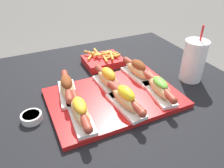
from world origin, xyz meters
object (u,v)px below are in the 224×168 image
hot_dog_5 (138,70)px  fries_basket (103,61)px  hot_dog_0 (80,111)px  hot_dog_1 (125,99)px  hot_dog_3 (67,87)px  hot_dog_4 (108,79)px  serving_tray (114,98)px  sauce_bowl (32,117)px  hot_dog_2 (160,87)px  drink_cup (194,61)px

hot_dog_5 → fries_basket: size_ratio=1.23×
hot_dog_0 → hot_dog_1: 0.15m
fries_basket → hot_dog_3: bearing=-138.7°
hot_dog_1 → hot_dog_3: bearing=134.8°
hot_dog_1 → hot_dog_4: (0.00, 0.14, -0.00)m
serving_tray → hot_dog_0: size_ratio=2.20×
serving_tray → hot_dog_0: 0.17m
serving_tray → hot_dog_3: bearing=152.5°
sauce_bowl → serving_tray: bearing=-2.7°
serving_tray → hot_dog_3: 0.18m
hot_dog_0 → hot_dog_2: size_ratio=1.01×
hot_dog_2 → drink_cup: (0.21, 0.06, 0.04)m
drink_cup → hot_dog_0: bearing=-172.6°
sauce_bowl → hot_dog_0: bearing=-30.8°
serving_tray → hot_dog_2: (0.15, -0.06, 0.04)m
hot_dog_0 → hot_dog_5: size_ratio=1.00×
hot_dog_1 → fries_basket: 0.37m
serving_tray → hot_dog_2: 0.17m
serving_tray → hot_dog_3: hot_dog_3 is taller
hot_dog_5 → drink_cup: bearing=-21.5°
hot_dog_3 → sauce_bowl: hot_dog_3 is taller
hot_dog_0 → hot_dog_4: hot_dog_4 is taller
hot_dog_1 → fries_basket: hot_dog_1 is taller
hot_dog_4 → hot_dog_3: bearing=174.1°
hot_dog_1 → hot_dog_2: hot_dog_1 is taller
serving_tray → drink_cup: drink_cup is taller
hot_dog_5 → drink_cup: (0.21, -0.08, 0.03)m
hot_dog_5 → hot_dog_3: bearing=-179.9°
hot_dog_2 → hot_dog_5: hot_dog_5 is taller
hot_dog_2 → drink_cup: bearing=16.4°
hot_dog_3 → sauce_bowl: (-0.14, -0.07, -0.04)m
hot_dog_0 → fries_basket: 0.42m
hot_dog_1 → hot_dog_4: 0.14m
drink_cup → fries_basket: (-0.28, 0.28, -0.07)m
hot_dog_3 → hot_dog_5: 0.30m
hot_dog_3 → drink_cup: size_ratio=0.91×
hot_dog_3 → hot_dog_5: bearing=0.1°
hot_dog_3 → drink_cup: drink_cup is taller
hot_dog_4 → hot_dog_5: size_ratio=1.00×
hot_dog_1 → hot_dog_2: size_ratio=1.00×
hot_dog_1 → hot_dog_5: bearing=47.2°
hot_dog_0 → drink_cup: size_ratio=0.92×
serving_tray → sauce_bowl: (-0.29, 0.01, 0.00)m
hot_dog_0 → hot_dog_3: bearing=90.1°
hot_dog_3 → hot_dog_5: (0.30, 0.00, -0.00)m
hot_dog_1 → fries_basket: bearing=78.4°
serving_tray → hot_dog_4: size_ratio=2.19×
hot_dog_0 → drink_cup: (0.51, 0.07, 0.04)m
serving_tray → sauce_bowl: bearing=177.3°
hot_dog_2 → sauce_bowl: size_ratio=3.15×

